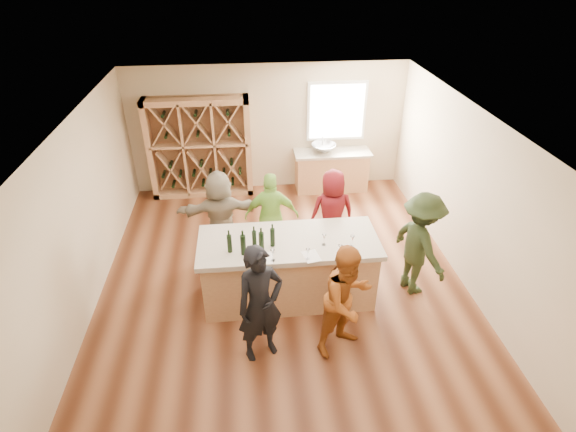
{
  "coord_description": "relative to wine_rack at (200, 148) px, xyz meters",
  "views": [
    {
      "loc": [
        -0.52,
        -5.9,
        4.91
      ],
      "look_at": [
        0.1,
        0.2,
        1.15
      ],
      "focal_mm": 28.0,
      "sensor_mm": 36.0,
      "label": 1
    }
  ],
  "objects": [
    {
      "name": "floor",
      "position": [
        1.5,
        -3.27,
        -1.15
      ],
      "size": [
        6.0,
        7.0,
        0.1
      ],
      "primitive_type": "cube",
      "color": "brown",
      "rests_on": "ground"
    },
    {
      "name": "ceiling",
      "position": [
        1.5,
        -3.27,
        1.75
      ],
      "size": [
        6.0,
        7.0,
        0.1
      ],
      "primitive_type": "cube",
      "color": "white",
      "rests_on": "ground"
    },
    {
      "name": "wall_back",
      "position": [
        1.5,
        0.28,
        0.3
      ],
      "size": [
        6.0,
        0.1,
        2.8
      ],
      "primitive_type": "cube",
      "color": "#C5B18F",
      "rests_on": "ground"
    },
    {
      "name": "wall_front",
      "position": [
        1.5,
        -6.82,
        0.3
      ],
      "size": [
        6.0,
        0.1,
        2.8
      ],
      "primitive_type": "cube",
      "color": "#C5B18F",
      "rests_on": "ground"
    },
    {
      "name": "wall_left",
      "position": [
        -1.55,
        -3.27,
        0.3
      ],
      "size": [
        0.1,
        7.0,
        2.8
      ],
      "primitive_type": "cube",
      "color": "#C5B18F",
      "rests_on": "ground"
    },
    {
      "name": "wall_right",
      "position": [
        4.55,
        -3.27,
        0.3
      ],
      "size": [
        0.1,
        7.0,
        2.8
      ],
      "primitive_type": "cube",
      "color": "#C5B18F",
      "rests_on": "ground"
    },
    {
      "name": "window_frame",
      "position": [
        3.0,
        0.2,
        0.65
      ],
      "size": [
        1.3,
        0.06,
        1.3
      ],
      "primitive_type": "cube",
      "color": "white",
      "rests_on": "wall_back"
    },
    {
      "name": "window_pane",
      "position": [
        3.0,
        0.17,
        0.65
      ],
      "size": [
        1.18,
        0.01,
        1.18
      ],
      "primitive_type": "cube",
      "color": "white",
      "rests_on": "wall_back"
    },
    {
      "name": "wine_rack",
      "position": [
        0.0,
        0.0,
        0.0
      ],
      "size": [
        2.2,
        0.45,
        2.2
      ],
      "primitive_type": "cube",
      "color": "tan",
      "rests_on": "floor"
    },
    {
      "name": "back_counter_base",
      "position": [
        2.9,
        -0.07,
        -0.67
      ],
      "size": [
        1.6,
        0.58,
        0.86
      ],
      "primitive_type": "cube",
      "color": "tan",
      "rests_on": "floor"
    },
    {
      "name": "back_counter_top",
      "position": [
        2.9,
        -0.07,
        -0.21
      ],
      "size": [
        1.7,
        0.62,
        0.06
      ],
      "primitive_type": "cube",
      "color": "#B1A590",
      "rests_on": "back_counter_base"
    },
    {
      "name": "sink",
      "position": [
        2.7,
        -0.07,
        -0.09
      ],
      "size": [
        0.54,
        0.54,
        0.19
      ],
      "primitive_type": "imported",
      "color": "silver",
      "rests_on": "back_counter_top"
    },
    {
      "name": "faucet",
      "position": [
        2.7,
        0.11,
        -0.03
      ],
      "size": [
        0.02,
        0.02,
        0.3
      ],
      "primitive_type": "cylinder",
      "color": "silver",
      "rests_on": "back_counter_top"
    },
    {
      "name": "tasting_counter_base",
      "position": [
        1.55,
        -3.65,
        -0.6
      ],
      "size": [
        2.6,
        1.0,
        1.0
      ],
      "primitive_type": "cube",
      "color": "tan",
      "rests_on": "floor"
    },
    {
      "name": "tasting_counter_top",
      "position": [
        1.55,
        -3.65,
        -0.06
      ],
      "size": [
        2.72,
        1.12,
        0.08
      ],
      "primitive_type": "cube",
      "color": "#B1A590",
      "rests_on": "tasting_counter_base"
    },
    {
      "name": "wine_bottle_a",
      "position": [
        0.68,
        -3.85,
        0.12
      ],
      "size": [
        0.08,
        0.08,
        0.28
      ],
      "primitive_type": "cylinder",
      "rotation": [
        0.0,
        0.0,
        -0.14
      ],
      "color": "black",
      "rests_on": "tasting_counter_top"
    },
    {
      "name": "wine_bottle_b",
      "position": [
        0.87,
        -3.93,
        0.14
      ],
      "size": [
        0.1,
        0.1,
        0.32
      ],
      "primitive_type": "cylinder",
      "rotation": [
        0.0,
        0.0,
        -0.41
      ],
      "color": "black",
      "rests_on": "tasting_counter_top"
    },
    {
      "name": "wine_bottle_c",
      "position": [
        1.04,
        -3.76,
        0.11
      ],
      "size": [
        0.07,
        0.07,
        0.26
      ],
      "primitive_type": "cylinder",
      "rotation": [
        0.0,
        0.0,
        -0.04
      ],
      "color": "black",
      "rests_on": "tasting_counter_top"
    },
    {
      "name": "wine_bottle_d",
      "position": [
        1.13,
        -3.87,
        0.13
      ],
      "size": [
        0.1,
        0.1,
        0.31
      ],
      "primitive_type": "cylinder",
      "rotation": [
        0.0,
        0.0,
        -0.41
      ],
      "color": "black",
      "rests_on": "tasting_counter_top"
    },
    {
      "name": "wine_bottle_e",
      "position": [
        1.3,
        -3.76,
        0.13
      ],
      "size": [
        0.08,
        0.08,
        0.29
      ],
      "primitive_type": "cylinder",
      "rotation": [
        0.0,
        0.0,
        0.12
      ],
      "color": "black",
      "rests_on": "tasting_counter_top"
    },
    {
      "name": "wine_glass_a",
      "position": [
        1.28,
        -4.13,
        0.07
      ],
      "size": [
        0.07,
        0.07,
        0.17
      ],
      "primitive_type": "cone",
      "rotation": [
        0.0,
        0.0,
        -0.09
      ],
      "color": "white",
      "rests_on": "tasting_counter_top"
    },
    {
      "name": "wine_glass_b",
      "position": [
        1.77,
        -4.14,
        0.06
      ],
      "size": [
        0.08,
        0.08,
        0.16
      ],
      "primitive_type": "cone",
      "rotation": [
        0.0,
        0.0,
        0.3
      ],
      "color": "white",
      "rests_on": "tasting_counter_top"
    },
    {
      "name": "wine_glass_c",
      "position": [
        2.23,
        -4.12,
        0.07
      ],
      "size": [
        0.08,
        0.08,
        0.19
      ],
      "primitive_type": "cone",
      "rotation": [
        0.0,
        0.0,
        0.12
      ],
      "color": "white",
      "rests_on": "tasting_counter_top"
    },
    {
      "name": "wine_glass_d",
      "position": [
        2.05,
        -3.82,
        0.07
      ],
      "size": [
        0.08,
        0.08,
        0.17
      ],
      "primitive_type": "cone",
      "rotation": [
        0.0,
        0.0,
        -0.31
      ],
      "color": "white",
      "rests_on": "tasting_counter_top"
    },
    {
      "name": "wine_glass_e",
      "position": [
        2.45,
        -3.91,
        0.07
      ],
      "size": [
        0.08,
        0.08,
        0.19
      ],
      "primitive_type": "cone",
      "rotation": [
        0.0,
        0.0,
        -0.09
      ],
      "color": "white",
      "rests_on": "tasting_counter_top"
    },
    {
      "name": "tasting_menu_a",
      "position": [
        1.18,
        -4.05,
        -0.02
      ],
      "size": [
        0.23,
        0.3,
        0.0
      ],
      "primitive_type": "cube",
      "rotation": [
        0.0,
        0.0,
        -0.1
      ],
      "color": "white",
      "rests_on": "tasting_counter_top"
    },
    {
      "name": "tasting_menu_b",
      "position": [
        1.83,
        -4.08,
        -0.02
      ],
      "size": [
        0.27,
        0.33,
        0.0
      ],
      "primitive_type": "cube",
      "rotation": [
        0.0,
        0.0,
        0.2
      ],
      "color": "white",
      "rests_on": "tasting_counter_top"
    },
    {
      "name": "tasting_menu_c",
      "position": [
        2.39,
        -4.0,
        -0.02
      ],
      "size": [
        0.29,
        0.33,
        0.0
      ],
      "primitive_type": "cube",
      "rotation": [
        0.0,
        0.0,
        0.42
      ],
      "color": "white",
      "rests_on": "tasting_counter_top"
    },
    {
      "name": "person_near_left",
      "position": [
        1.06,
        -4.79,
        -0.22
      ],
      "size": [
        0.77,
        0.68,
        1.76
      ],
      "primitive_type": "imported",
      "rotation": [
        0.0,
        0.0,
        0.39
      ],
      "color": "black",
      "rests_on": "floor"
    },
    {
      "name": "person_near_right",
      "position": [
        2.22,
        -4.77,
        -0.26
      ],
      "size": [
        0.93,
        0.8,
        1.68
      ],
      "primitive_type": "imported",
      "rotation": [
        0.0,
        0.0,
        0.54
      ],
      "color": "#994C19",
      "rests_on": "floor"
    },
    {
      "name": "person_server",
      "position": [
        3.6,
        -3.68,
        -0.22
      ],
      "size": [
        0.85,
        1.24,
        1.76
      ],
      "primitive_type": "imported",
      "rotation": [
        0.0,
        0.0,
        1.88
      ],
      "color": "#263319",
      "rests_on": "floor"
    },
    {
      "name": "person_far_mid",
      "position": [
        1.37,
        -2.48,
        -0.29
      ],
      "size": [
        0.98,
        0.56,
        1.62
      ],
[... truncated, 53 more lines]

